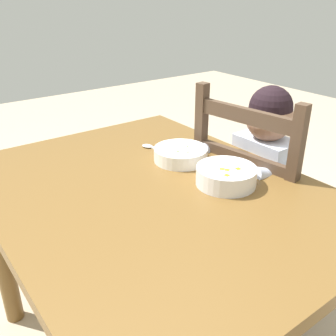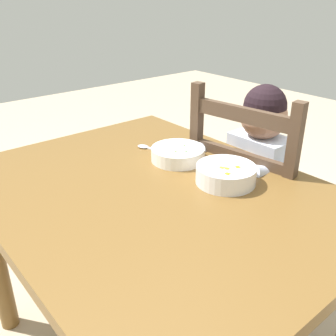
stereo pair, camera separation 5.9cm
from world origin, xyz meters
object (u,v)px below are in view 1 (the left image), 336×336
at_px(child_figure, 259,172).
at_px(dining_table, 153,218).
at_px(spoon, 152,147).
at_px(bowl_of_peas, 181,154).
at_px(dining_chair, 257,212).
at_px(bowl_of_carrots, 226,175).

bearing_deg(child_figure, dining_table, -90.30).
height_order(child_figure, spoon, child_figure).
bearing_deg(bowl_of_peas, spoon, -173.93).
distance_m(dining_table, child_figure, 0.49).
bearing_deg(dining_chair, bowl_of_peas, -111.72).
xyz_separation_m(child_figure, bowl_of_carrots, (0.11, -0.29, 0.12)).
relative_size(dining_chair, child_figure, 1.01).
height_order(child_figure, bowl_of_peas, child_figure).
relative_size(dining_chair, bowl_of_carrots, 5.24).
xyz_separation_m(bowl_of_peas, bowl_of_carrots, (0.22, -0.00, 0.01)).
xyz_separation_m(dining_table, child_figure, (0.00, 0.49, 0.02)).
bearing_deg(dining_table, bowl_of_carrots, 59.71).
distance_m(bowl_of_peas, bowl_of_carrots, 0.22).
bearing_deg(spoon, bowl_of_carrots, 2.47).
xyz_separation_m(dining_chair, bowl_of_carrots, (0.10, -0.30, 0.29)).
relative_size(child_figure, bowl_of_peas, 5.15).
distance_m(dining_table, dining_chair, 0.52).
bearing_deg(bowl_of_carrots, child_figure, 110.84).
bearing_deg(child_figure, dining_chair, 35.33).
distance_m(dining_table, spoon, 0.34).
height_order(dining_table, dining_chair, dining_chair).
distance_m(dining_chair, spoon, 0.49).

